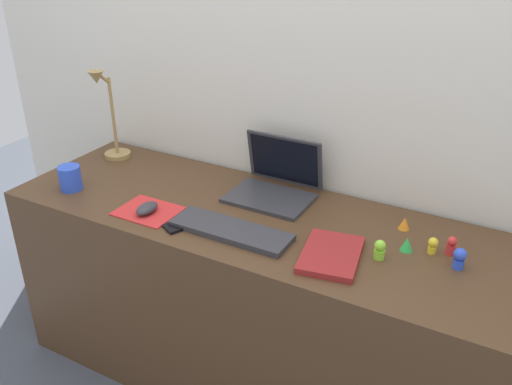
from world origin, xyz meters
The scene contains 17 objects.
ground_plane centered at (0.00, 0.00, 0.00)m, with size 6.00×6.00×0.00m, color #474C56.
back_wall centered at (0.00, 0.34, 0.79)m, with size 3.05×0.05×1.57m, color silver.
desk centered at (0.00, 0.00, 0.37)m, with size 1.85×0.60×0.74m, color #4C331E.
laptop centered at (-0.02, 0.18, 0.79)m, with size 0.30×0.25×0.21m.
keyboard centered at (-0.03, -0.14, 0.75)m, with size 0.41×0.13×0.02m, color #333338.
mousepad centered at (-0.36, -0.16, 0.74)m, with size 0.21×0.17×0.00m, color red.
mouse centered at (-0.35, -0.17, 0.76)m, with size 0.06×0.10×0.03m, color #333338.
cell_phone centered at (-0.19, -0.18, 0.74)m, with size 0.06×0.13×0.01m, color black.
desk_lamp centered at (-0.78, 0.15, 0.93)m, with size 0.11×0.15×0.39m.
notebook_pad centered at (0.31, -0.12, 0.75)m, with size 0.17×0.24×0.02m, color maroon.
coffee_mug centered at (-0.72, -0.15, 0.79)m, with size 0.08×0.08×0.09m, color blue.
toy_figurine_green centered at (0.50, 0.03, 0.76)m, with size 0.04×0.04×0.04m, color green.
toy_figurine_lime centered at (0.44, -0.05, 0.77)m, with size 0.03×0.03×0.06m.
toy_figurine_blue centered at (0.66, 0.01, 0.78)m, with size 0.04×0.04×0.07m.
toy_figurine_yellow centered at (0.58, 0.06, 0.77)m, with size 0.03×0.03×0.05m.
toy_figurine_red centered at (0.63, 0.08, 0.77)m, with size 0.03×0.03×0.06m.
toy_figurine_orange centered at (0.46, 0.16, 0.76)m, with size 0.04×0.04×0.04m, color orange.
Camera 1 is at (0.79, -1.45, 1.67)m, focal length 38.62 mm.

